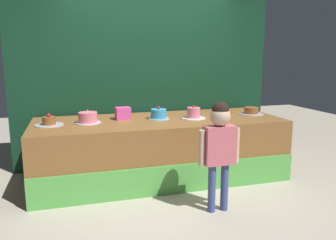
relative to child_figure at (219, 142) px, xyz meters
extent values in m
plane|color=#BCB29E|center=(-0.32, 0.55, -0.75)|extent=(12.00, 12.00, 0.00)
cube|color=brown|center=(-0.32, 1.16, -0.35)|extent=(3.21, 1.21, 0.79)
cube|color=#59B24C|center=(-0.32, 0.54, -0.57)|extent=(3.21, 0.02, 0.35)
cube|color=#113823|center=(-0.32, 1.86, 0.83)|extent=(3.84, 0.08, 3.16)
cylinder|color=#3F4C8C|center=(-0.07, 0.00, -0.49)|extent=(0.08, 0.08, 0.51)
cylinder|color=#3F4C8C|center=(0.07, 0.00, -0.49)|extent=(0.08, 0.08, 0.51)
cube|color=#D86672|center=(0.00, 0.00, -0.04)|extent=(0.32, 0.14, 0.40)
cylinder|color=beige|center=(-0.19, 0.00, -0.05)|extent=(0.06, 0.06, 0.36)
cylinder|color=beige|center=(0.19, 0.00, -0.05)|extent=(0.06, 0.06, 0.36)
sphere|color=beige|center=(0.00, 0.00, 0.27)|extent=(0.21, 0.21, 0.21)
sphere|color=black|center=(0.00, 0.00, 0.32)|extent=(0.17, 0.17, 0.17)
cube|color=#E24CA3|center=(-0.78, 1.30, 0.12)|extent=(0.20, 0.16, 0.16)
torus|color=#F2BF4C|center=(0.59, 1.12, 0.06)|extent=(0.12, 0.12, 0.04)
cylinder|color=silver|center=(-1.69, 1.15, 0.05)|extent=(0.33, 0.33, 0.01)
cylinder|color=brown|center=(-1.69, 1.15, 0.10)|extent=(0.15, 0.15, 0.09)
sphere|color=red|center=(-1.69, 1.15, 0.16)|extent=(0.04, 0.04, 0.04)
cylinder|color=silver|center=(-1.23, 1.16, 0.05)|extent=(0.31, 0.31, 0.01)
cylinder|color=pink|center=(-1.23, 1.16, 0.11)|extent=(0.23, 0.23, 0.13)
cone|color=#F2E566|center=(-1.23, 1.16, 0.20)|extent=(0.02, 0.02, 0.04)
cylinder|color=silver|center=(-0.32, 1.19, 0.05)|extent=(0.28, 0.28, 0.01)
cylinder|color=#3399D8|center=(-0.32, 1.19, 0.11)|extent=(0.21, 0.21, 0.12)
sphere|color=red|center=(-0.32, 1.19, 0.19)|extent=(0.04, 0.04, 0.04)
cylinder|color=white|center=(0.13, 1.09, 0.05)|extent=(0.32, 0.32, 0.01)
cylinder|color=pink|center=(0.13, 1.09, 0.12)|extent=(0.17, 0.17, 0.14)
sphere|color=red|center=(0.13, 1.09, 0.20)|extent=(0.03, 0.03, 0.03)
cylinder|color=silver|center=(1.04, 1.17, 0.05)|extent=(0.34, 0.34, 0.01)
cylinder|color=brown|center=(1.04, 1.17, 0.09)|extent=(0.20, 0.20, 0.09)
camera|label=1|loc=(-1.43, -3.00, 0.85)|focal=35.66mm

